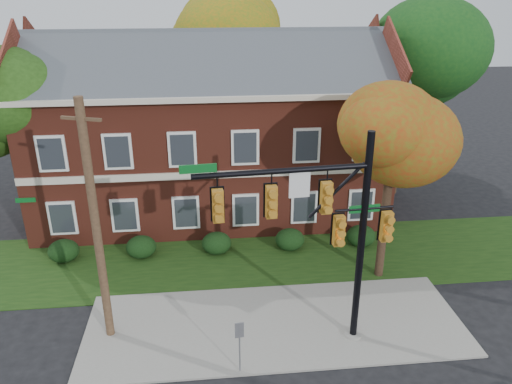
{
  "coord_description": "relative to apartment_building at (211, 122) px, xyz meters",
  "views": [
    {
      "loc": [
        -2.33,
        -14.13,
        11.83
      ],
      "look_at": [
        -0.52,
        3.0,
        4.62
      ],
      "focal_mm": 35.0,
      "sensor_mm": 36.0,
      "label": 1
    }
  ],
  "objects": [
    {
      "name": "hedge_left",
      "position": [
        -3.5,
        -5.25,
        -4.46
      ],
      "size": [
        1.4,
        1.26,
        1.05
      ],
      "primitive_type": "ellipsoid",
      "color": "black",
      "rests_on": "ground"
    },
    {
      "name": "hedge_center",
      "position": [
        0.0,
        -5.25,
        -4.46
      ],
      "size": [
        1.4,
        1.26,
        1.05
      ],
      "primitive_type": "ellipsoid",
      "color": "black",
      "rests_on": "ground"
    },
    {
      "name": "utility_pole",
      "position": [
        -4.04,
        -10.87,
        -0.55
      ],
      "size": [
        1.31,
        0.56,
        8.74
      ],
      "rotation": [
        0.0,
        0.0,
        -0.35
      ],
      "color": "#442E1F",
      "rests_on": "ground"
    },
    {
      "name": "sign_post",
      "position": [
        0.5,
        -13.26,
        -3.63
      ],
      "size": [
        0.29,
        0.07,
        1.99
      ],
      "rotation": [
        0.0,
        0.0,
        0.12
      ],
      "color": "slate",
      "rests_on": "ground"
    },
    {
      "name": "hedge_right",
      "position": [
        3.5,
        -5.25,
        -4.46
      ],
      "size": [
        1.4,
        1.26,
        1.05
      ],
      "primitive_type": "ellipsoid",
      "color": "black",
      "rests_on": "ground"
    },
    {
      "name": "tree_left_rear",
      "position": [
        -9.73,
        -1.12,
        1.69
      ],
      "size": [
        5.4,
        5.1,
        8.88
      ],
      "color": "black",
      "rests_on": "ground"
    },
    {
      "name": "apartment_building",
      "position": [
        0.0,
        0.0,
        0.0
      ],
      "size": [
        18.8,
        8.8,
        9.74
      ],
      "color": "maroon",
      "rests_on": "ground"
    },
    {
      "name": "traffic_signal",
      "position": [
        3.32,
        -12.02,
        -0.2
      ],
      "size": [
        6.9,
        0.87,
        7.71
      ],
      "rotation": [
        0.0,
        0.0,
        0.08
      ],
      "color": "gray",
      "rests_on": "ground"
    },
    {
      "name": "tree_far_rear",
      "position": [
        1.34,
        7.84,
        3.86
      ],
      "size": [
        6.84,
        6.46,
        11.52
      ],
      "color": "black",
      "rests_on": "ground"
    },
    {
      "name": "tree_near_right",
      "position": [
        7.22,
        -8.09,
        1.68
      ],
      "size": [
        4.5,
        4.25,
        8.58
      ],
      "color": "black",
      "rests_on": "ground"
    },
    {
      "name": "ground",
      "position": [
        2.0,
        -11.95,
        -4.99
      ],
      "size": [
        120.0,
        120.0,
        0.0
      ],
      "primitive_type": "plane",
      "color": "black",
      "rests_on": "ground"
    },
    {
      "name": "hedge_far_left",
      "position": [
        -7.0,
        -5.25,
        -4.46
      ],
      "size": [
        1.4,
        1.26,
        1.05
      ],
      "primitive_type": "ellipsoid",
      "color": "black",
      "rests_on": "ground"
    },
    {
      "name": "hedge_far_right",
      "position": [
        7.0,
        -5.25,
        -4.46
      ],
      "size": [
        1.4,
        1.26,
        1.05
      ],
      "primitive_type": "ellipsoid",
      "color": "black",
      "rests_on": "ground"
    },
    {
      "name": "grass_strip",
      "position": [
        2.0,
        -5.95,
        -4.97
      ],
      "size": [
        30.0,
        6.0,
        0.04
      ],
      "primitive_type": "cube",
      "color": "#193811",
      "rests_on": "ground"
    },
    {
      "name": "tree_right_rear",
      "position": [
        11.31,
        0.86,
        3.13
      ],
      "size": [
        6.3,
        5.95,
        10.62
      ],
      "color": "black",
      "rests_on": "ground"
    },
    {
      "name": "sidewalk",
      "position": [
        2.0,
        -10.95,
        -4.95
      ],
      "size": [
        14.0,
        5.0,
        0.08
      ],
      "primitive_type": "cube",
      "color": "gray",
      "rests_on": "ground"
    }
  ]
}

